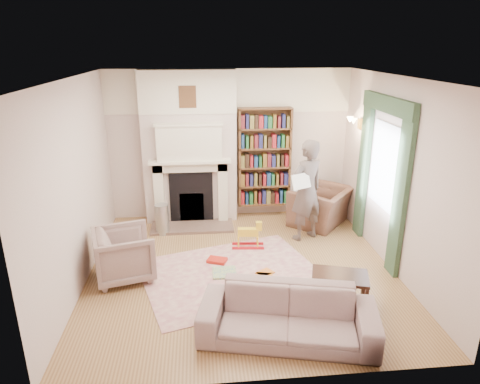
{
  "coord_description": "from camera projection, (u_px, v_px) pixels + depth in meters",
  "views": [
    {
      "loc": [
        -0.58,
        -5.67,
        3.22
      ],
      "look_at": [
        0.0,
        0.25,
        1.15
      ],
      "focal_mm": 32.0,
      "sensor_mm": 36.0,
      "label": 1
    }
  ],
  "objects": [
    {
      "name": "floor",
      "position": [
        242.0,
        269.0,
        6.44
      ],
      "size": [
        4.5,
        4.5,
        0.0
      ],
      "primitive_type": "plane",
      "color": "brown",
      "rests_on": "ground"
    },
    {
      "name": "ceiling",
      "position": [
        242.0,
        78.0,
        5.52
      ],
      "size": [
        4.5,
        4.5,
        0.0
      ],
      "primitive_type": "plane",
      "rotation": [
        3.14,
        0.0,
        0.0
      ],
      "color": "white",
      "rests_on": "wall_back"
    },
    {
      "name": "wall_back",
      "position": [
        230.0,
        145.0,
        8.09
      ],
      "size": [
        4.5,
        0.0,
        4.5
      ],
      "primitive_type": "plane",
      "rotation": [
        1.57,
        0.0,
        0.0
      ],
      "color": "beige",
      "rests_on": "floor"
    },
    {
      "name": "wall_front",
      "position": [
        267.0,
        256.0,
        3.86
      ],
      "size": [
        4.5,
        0.0,
        4.5
      ],
      "primitive_type": "plane",
      "rotation": [
        -1.57,
        0.0,
        0.0
      ],
      "color": "beige",
      "rests_on": "floor"
    },
    {
      "name": "wall_left",
      "position": [
        76.0,
        186.0,
        5.77
      ],
      "size": [
        0.0,
        4.5,
        4.5
      ],
      "primitive_type": "plane",
      "rotation": [
        1.57,
        0.0,
        1.57
      ],
      "color": "beige",
      "rests_on": "floor"
    },
    {
      "name": "wall_right",
      "position": [
        396.0,
        176.0,
        6.19
      ],
      "size": [
        0.0,
        4.5,
        4.5
      ],
      "primitive_type": "plane",
      "rotation": [
        1.57,
        0.0,
        -1.57
      ],
      "color": "beige",
      "rests_on": "floor"
    },
    {
      "name": "fireplace",
      "position": [
        190.0,
        149.0,
        7.84
      ],
      "size": [
        1.7,
        0.58,
        2.8
      ],
      "color": "beige",
      "rests_on": "floor"
    },
    {
      "name": "bookcase",
      "position": [
        264.0,
        157.0,
        8.1
      ],
      "size": [
        1.0,
        0.24,
        1.85
      ],
      "primitive_type": "cube",
      "color": "brown",
      "rests_on": "floor"
    },
    {
      "name": "window",
      "position": [
        384.0,
        166.0,
        6.55
      ],
      "size": [
        0.02,
        0.9,
        1.3
      ],
      "primitive_type": "cube",
      "color": "silver",
      "rests_on": "wall_right"
    },
    {
      "name": "curtain_left",
      "position": [
        400.0,
        196.0,
        5.97
      ],
      "size": [
        0.07,
        0.32,
        2.4
      ],
      "primitive_type": "cube",
      "color": "#2A422B",
      "rests_on": "floor"
    },
    {
      "name": "curtain_right",
      "position": [
        363.0,
        169.0,
        7.28
      ],
      "size": [
        0.07,
        0.32,
        2.4
      ],
      "primitive_type": "cube",
      "color": "#2A422B",
      "rests_on": "floor"
    },
    {
      "name": "pelmet",
      "position": [
        388.0,
        104.0,
        6.24
      ],
      "size": [
        0.09,
        1.7,
        0.24
      ],
      "primitive_type": "cube",
      "color": "#2A422B",
      "rests_on": "wall_right"
    },
    {
      "name": "wall_sconce",
      "position": [
        349.0,
        124.0,
        7.41
      ],
      "size": [
        0.2,
        0.24,
        0.24
      ],
      "primitive_type": null,
      "color": "gold",
      "rests_on": "wall_right"
    },
    {
      "name": "rug",
      "position": [
        232.0,
        274.0,
        6.29
      ],
      "size": [
        2.95,
        2.56,
        0.01
      ],
      "primitive_type": "cube",
      "rotation": [
        0.0,
        0.0,
        0.29
      ],
      "color": "beige",
      "rests_on": "floor"
    },
    {
      "name": "armchair_reading",
      "position": [
        321.0,
        206.0,
        7.98
      ],
      "size": [
        1.4,
        1.41,
        0.69
      ],
      "primitive_type": "imported",
      "rotation": [
        0.0,
        0.0,
        4.01
      ],
      "color": "#4E312A",
      "rests_on": "floor"
    },
    {
      "name": "armchair_left",
      "position": [
        124.0,
        254.0,
        6.11
      ],
      "size": [
        0.99,
        0.97,
        0.74
      ],
      "primitive_type": "imported",
      "rotation": [
        0.0,
        0.0,
        1.84
      ],
      "color": "gray",
      "rests_on": "floor"
    },
    {
      "name": "sofa",
      "position": [
        288.0,
        316.0,
        4.86
      ],
      "size": [
        2.12,
        1.22,
        0.58
      ],
      "primitive_type": "imported",
      "rotation": [
        0.0,
        0.0,
        -0.23
      ],
      "color": "gray",
      "rests_on": "floor"
    },
    {
      "name": "man_reading",
      "position": [
        306.0,
        191.0,
        7.2
      ],
      "size": [
        0.76,
        0.66,
        1.75
      ],
      "primitive_type": "imported",
      "rotation": [
        0.0,
        0.0,
        3.61
      ],
      "color": "#584B46",
      "rests_on": "floor"
    },
    {
      "name": "newspaper",
      "position": [
        301.0,
        181.0,
        6.92
      ],
      "size": [
        0.36,
        0.25,
        0.24
      ],
      "primitive_type": "cube",
      "rotation": [
        -0.35,
        0.0,
        0.47
      ],
      "color": "white",
      "rests_on": "man_reading"
    },
    {
      "name": "coffee_table",
      "position": [
        339.0,
        290.0,
        5.48
      ],
      "size": [
        0.8,
        0.63,
        0.45
      ],
      "primitive_type": null,
      "rotation": [
        0.0,
        0.0,
        -0.29
      ],
      "color": "#371C13",
      "rests_on": "floor"
    },
    {
      "name": "paraffin_heater",
      "position": [
        162.0,
        219.0,
        7.57
      ],
      "size": [
        0.31,
        0.31,
        0.55
      ],
      "primitive_type": "cylinder",
      "rotation": [
        0.0,
        0.0,
        -0.36
      ],
      "color": "#9EA1A5",
      "rests_on": "floor"
    },
    {
      "name": "rocking_horse",
      "position": [
        248.0,
        235.0,
        7.05
      ],
      "size": [
        0.54,
        0.26,
        0.46
      ],
      "primitive_type": null,
      "rotation": [
        0.0,
        0.0,
        -0.09
      ],
      "color": "gold",
      "rests_on": "rug"
    },
    {
      "name": "board_game",
      "position": [
        224.0,
        273.0,
        6.3
      ],
      "size": [
        0.35,
        0.35,
        0.03
      ],
      "primitive_type": "cube",
      "rotation": [
        0.0,
        0.0,
        0.0
      ],
      "color": "#ECEC53",
      "rests_on": "rug"
    },
    {
      "name": "game_box_lid",
      "position": [
        217.0,
        260.0,
        6.63
      ],
      "size": [
        0.34,
        0.29,
        0.05
      ],
      "primitive_type": "cube",
      "rotation": [
        0.0,
        0.0,
        -0.39
      ],
      "color": "red",
      "rests_on": "rug"
    },
    {
      "name": "comic_annuals",
      "position": [
        260.0,
        279.0,
        6.14
      ],
      "size": [
        0.56,
        0.68,
        0.02
      ],
      "color": "red",
      "rests_on": "rug"
    }
  ]
}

